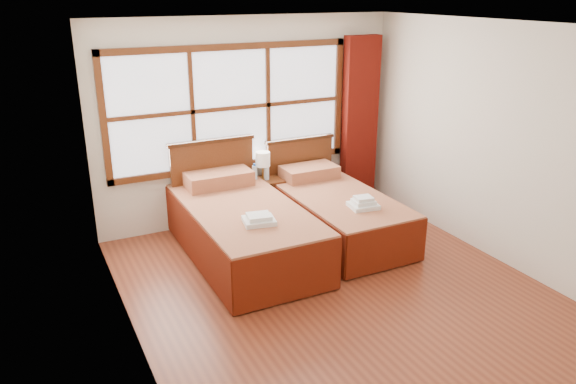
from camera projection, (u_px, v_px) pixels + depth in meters
name	position (u px, v px, depth m)	size (l,w,h in m)	color
floor	(337.00, 290.00, 5.72)	(4.50, 4.50, 0.00)	brown
ceiling	(346.00, 25.00, 4.83)	(4.50, 4.50, 0.00)	white
wall_back	(249.00, 121.00, 7.17)	(4.00, 4.00, 0.00)	silver
wall_left	(125.00, 203.00, 4.44)	(4.50, 4.50, 0.00)	silver
wall_right	(498.00, 144.00, 6.11)	(4.50, 4.50, 0.00)	silver
window	(231.00, 108.00, 6.96)	(3.16, 0.06, 1.56)	white
curtain	(360.00, 121.00, 7.76)	(0.50, 0.16, 2.30)	#621109
bed_left	(242.00, 226.00, 6.38)	(1.18, 2.28, 1.15)	#391B0B
bed_right	(335.00, 211.00, 6.91)	(1.06, 2.08, 1.03)	#391B0B
nightstand	(265.00, 200.00, 7.34)	(0.43, 0.43, 0.57)	#582A13
towels_left	(259.00, 219.00, 5.79)	(0.37, 0.33, 0.09)	white
towels_right	(363.00, 203.00, 6.37)	(0.34, 0.31, 0.13)	white
lamp	(263.00, 160.00, 7.18)	(0.19, 0.19, 0.36)	#C08E3D
bottle_near	(255.00, 174.00, 7.12)	(0.06, 0.06, 0.24)	#BDDFF4
bottle_far	(266.00, 171.00, 7.21)	(0.07, 0.07, 0.26)	#BDDFF4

